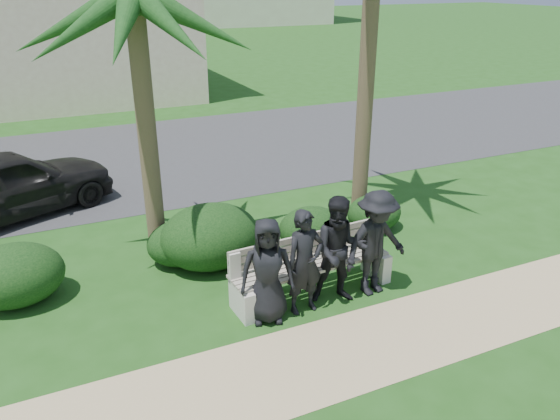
{
  "coord_description": "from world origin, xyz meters",
  "views": [
    {
      "loc": [
        -3.45,
        -6.93,
        4.7
      ],
      "look_at": [
        0.17,
        1.0,
        0.95
      ],
      "focal_mm": 35.0,
      "sensor_mm": 36.0,
      "label": 1
    }
  ],
  "objects_px": {
    "man_b": "(305,262)",
    "man_a": "(267,271)",
    "man_c": "(340,251)",
    "man_d": "(376,243)",
    "palm_left": "(134,2)",
    "park_bench": "(312,270)",
    "car_a": "(9,184)"
  },
  "relations": [
    {
      "from": "man_b",
      "to": "man_a",
      "type": "bearing_deg",
      "value": 176.39
    },
    {
      "from": "man_a",
      "to": "man_b",
      "type": "xyz_separation_m",
      "value": [
        0.6,
        -0.01,
        0.01
      ]
    },
    {
      "from": "man_c",
      "to": "man_d",
      "type": "relative_size",
      "value": 0.99
    },
    {
      "from": "man_b",
      "to": "palm_left",
      "type": "distance_m",
      "value": 4.73
    },
    {
      "from": "man_b",
      "to": "palm_left",
      "type": "height_order",
      "value": "palm_left"
    },
    {
      "from": "park_bench",
      "to": "man_a",
      "type": "relative_size",
      "value": 1.67
    },
    {
      "from": "man_a",
      "to": "man_b",
      "type": "distance_m",
      "value": 0.6
    },
    {
      "from": "car_a",
      "to": "man_a",
      "type": "bearing_deg",
      "value": -172.16
    },
    {
      "from": "park_bench",
      "to": "palm_left",
      "type": "relative_size",
      "value": 0.51
    },
    {
      "from": "car_a",
      "to": "park_bench",
      "type": "bearing_deg",
      "value": -163.93
    },
    {
      "from": "park_bench",
      "to": "man_a",
      "type": "distance_m",
      "value": 1.07
    },
    {
      "from": "palm_left",
      "to": "park_bench",
      "type": "bearing_deg",
      "value": -50.43
    },
    {
      "from": "man_d",
      "to": "park_bench",
      "type": "bearing_deg",
      "value": 151.08
    },
    {
      "from": "man_a",
      "to": "car_a",
      "type": "bearing_deg",
      "value": 137.77
    },
    {
      "from": "man_b",
      "to": "car_a",
      "type": "distance_m",
      "value": 6.99
    },
    {
      "from": "man_c",
      "to": "park_bench",
      "type": "bearing_deg",
      "value": 148.45
    },
    {
      "from": "palm_left",
      "to": "man_a",
      "type": "bearing_deg",
      "value": -69.6
    },
    {
      "from": "palm_left",
      "to": "man_d",
      "type": "bearing_deg",
      "value": -43.73
    },
    {
      "from": "palm_left",
      "to": "car_a",
      "type": "bearing_deg",
      "value": 128.34
    },
    {
      "from": "man_a",
      "to": "man_d",
      "type": "height_order",
      "value": "man_d"
    },
    {
      "from": "man_b",
      "to": "car_a",
      "type": "xyz_separation_m",
      "value": [
        -4.0,
        5.74,
        -0.1
      ]
    },
    {
      "from": "man_b",
      "to": "man_d",
      "type": "distance_m",
      "value": 1.24
    },
    {
      "from": "park_bench",
      "to": "man_a",
      "type": "bearing_deg",
      "value": -161.89
    },
    {
      "from": "man_b",
      "to": "man_c",
      "type": "relative_size",
      "value": 0.95
    },
    {
      "from": "park_bench",
      "to": "man_c",
      "type": "height_order",
      "value": "man_c"
    },
    {
      "from": "man_d",
      "to": "palm_left",
      "type": "distance_m",
      "value": 5.25
    },
    {
      "from": "man_a",
      "to": "man_c",
      "type": "bearing_deg",
      "value": 17.95
    },
    {
      "from": "man_a",
      "to": "palm_left",
      "type": "height_order",
      "value": "palm_left"
    },
    {
      "from": "man_c",
      "to": "car_a",
      "type": "relative_size",
      "value": 0.41
    },
    {
      "from": "man_d",
      "to": "car_a",
      "type": "bearing_deg",
      "value": 126.04
    },
    {
      "from": "man_a",
      "to": "man_c",
      "type": "distance_m",
      "value": 1.21
    },
    {
      "from": "man_c",
      "to": "palm_left",
      "type": "xyz_separation_m",
      "value": [
        -2.22,
        2.69,
        3.47
      ]
    }
  ]
}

